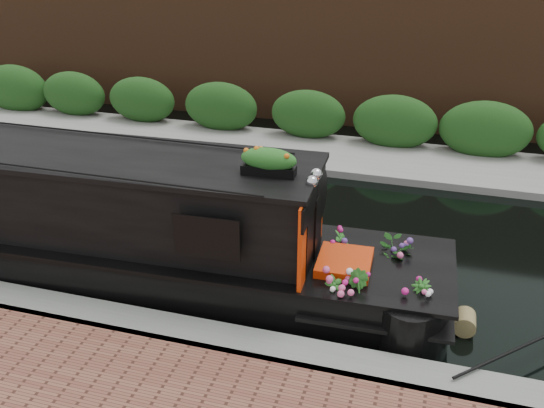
# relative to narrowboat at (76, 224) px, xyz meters

# --- Properties ---
(ground) EXTENTS (80.00, 80.00, 0.00)m
(ground) POSITION_rel_narrowboat_xyz_m (2.15, 1.91, -0.80)
(ground) COLOR black
(ground) RESTS_ON ground
(near_bank_coping) EXTENTS (40.00, 0.60, 0.50)m
(near_bank_coping) POSITION_rel_narrowboat_xyz_m (2.15, -1.39, -0.80)
(near_bank_coping) COLOR slate
(near_bank_coping) RESTS_ON ground
(far_bank_path) EXTENTS (40.00, 2.40, 0.34)m
(far_bank_path) POSITION_rel_narrowboat_xyz_m (2.15, 6.11, -0.80)
(far_bank_path) COLOR gray
(far_bank_path) RESTS_ON ground
(far_hedge) EXTENTS (40.00, 1.10, 2.80)m
(far_hedge) POSITION_rel_narrowboat_xyz_m (2.15, 7.01, -0.80)
(far_hedge) COLOR #1C4416
(far_hedge) RESTS_ON ground
(far_brick_wall) EXTENTS (40.00, 1.00, 8.00)m
(far_brick_wall) POSITION_rel_narrowboat_xyz_m (2.15, 9.11, -0.80)
(far_brick_wall) COLOR #4F2E1A
(far_brick_wall) RESTS_ON ground
(narrowboat) EXTENTS (11.56, 2.48, 2.69)m
(narrowboat) POSITION_rel_narrowboat_xyz_m (0.00, 0.00, 0.00)
(narrowboat) COLOR black
(narrowboat) RESTS_ON ground
(rope_fender) EXTENTS (0.31, 0.35, 0.31)m
(rope_fender) POSITION_rel_narrowboat_xyz_m (6.21, -0.00, -0.64)
(rope_fender) COLOR olive
(rope_fender) RESTS_ON ground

